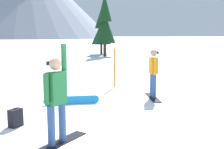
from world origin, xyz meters
TOP-DOWN VIEW (x-y plane):
  - ground_plane at (0.00, 0.00)m, footprint 800.00×800.00m
  - snowboarder_foreground at (-1.23, -0.27)m, footprint 1.25×1.36m
  - snowboarder_midground at (2.02, 3.45)m, footprint 0.43×1.56m
  - loose_snowboard_far_spare at (-0.86, 3.03)m, footprint 1.79×0.15m
  - backpack_black at (-2.27, 1.02)m, footprint 0.37×0.37m
  - trail_marker_pole at (1.04, 5.70)m, footprint 0.06×0.06m
  - pine_tree_leaning at (3.11, 22.82)m, footprint 2.26×2.26m
  - pine_tree_tall at (3.18, 26.17)m, footprint 2.29×2.29m

SIDE VIEW (x-z plane):
  - ground_plane at x=0.00m, z-range 0.00..0.00m
  - loose_snowboard_far_spare at x=-0.86m, z-range 0.00..0.26m
  - backpack_black at x=-2.27m, z-range -0.02..0.45m
  - trail_marker_pole at x=1.04m, z-range 0.00..1.67m
  - snowboarder_midground at x=2.02m, z-range 0.05..1.77m
  - snowboarder_foreground at x=-1.23m, z-range -0.05..1.99m
  - pine_tree_tall at x=3.18m, z-range 0.24..5.49m
  - pine_tree_leaning at x=3.11m, z-range 0.28..6.65m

